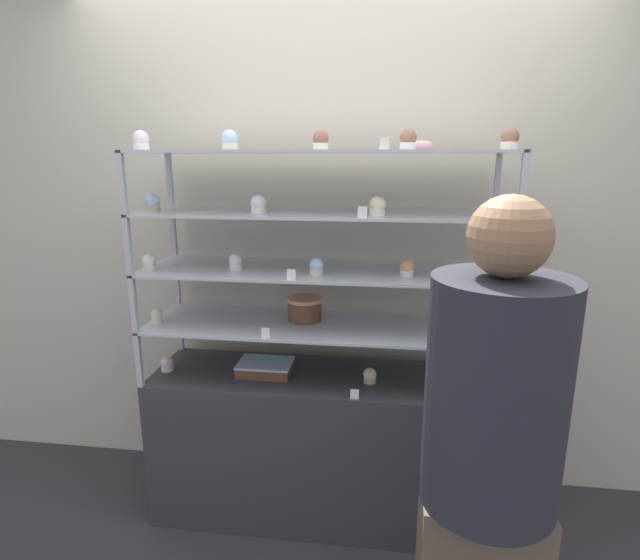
# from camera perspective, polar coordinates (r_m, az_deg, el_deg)

# --- Properties ---
(ground_plane) EXTENTS (20.00, 20.00, 0.00)m
(ground_plane) POSITION_cam_1_polar(r_m,az_deg,el_deg) (2.76, 0.00, -24.62)
(ground_plane) COLOR #2D2D33
(back_wall) EXTENTS (8.00, 0.05, 2.60)m
(back_wall) POSITION_cam_1_polar(r_m,az_deg,el_deg) (2.57, 1.14, 4.54)
(back_wall) COLOR beige
(back_wall) RESTS_ON ground_plane
(display_base) EXTENTS (1.57, 0.47, 0.73)m
(display_base) POSITION_cam_1_polar(r_m,az_deg,el_deg) (2.55, 0.00, -18.23)
(display_base) COLOR #333338
(display_base) RESTS_ON ground_plane
(display_riser_lower) EXTENTS (1.57, 0.47, 0.25)m
(display_riser_lower) POSITION_cam_1_polar(r_m,az_deg,el_deg) (2.28, 0.00, -5.30)
(display_riser_lower) COLOR #B7B7BC
(display_riser_lower) RESTS_ON display_base
(display_riser_middle) EXTENTS (1.57, 0.47, 0.25)m
(display_riser_middle) POSITION_cam_1_polar(r_m,az_deg,el_deg) (2.21, 0.00, 0.94)
(display_riser_middle) COLOR #B7B7BC
(display_riser_middle) RESTS_ON display_riser_lower
(display_riser_upper) EXTENTS (1.57, 0.47, 0.25)m
(display_riser_upper) POSITION_cam_1_polar(r_m,az_deg,el_deg) (2.17, 0.00, 7.51)
(display_riser_upper) COLOR #B7B7BC
(display_riser_upper) RESTS_ON display_riser_middle
(display_riser_top) EXTENTS (1.57, 0.47, 0.25)m
(display_riser_top) POSITION_cam_1_polar(r_m,az_deg,el_deg) (2.16, 0.00, 14.25)
(display_riser_top) COLOR #B7B7BC
(display_riser_top) RESTS_ON display_riser_upper
(layer_cake_centerpiece) EXTENTS (0.16, 0.16, 0.11)m
(layer_cake_centerpiece) POSITION_cam_1_polar(r_m,az_deg,el_deg) (2.31, -1.77, -3.30)
(layer_cake_centerpiece) COLOR brown
(layer_cake_centerpiece) RESTS_ON display_riser_lower
(sheet_cake_frosted) EXTENTS (0.25, 0.18, 0.06)m
(sheet_cake_frosted) POSITION_cam_1_polar(r_m,az_deg,el_deg) (2.40, -6.26, -9.90)
(sheet_cake_frosted) COLOR brown
(sheet_cake_frosted) RESTS_ON display_base
(cupcake_0) EXTENTS (0.06, 0.06, 0.07)m
(cupcake_0) POSITION_cam_1_polar(r_m,az_deg,el_deg) (2.52, -17.06, -9.20)
(cupcake_0) COLOR white
(cupcake_0) RESTS_ON display_base
(cupcake_1) EXTENTS (0.06, 0.06, 0.07)m
(cupcake_1) POSITION_cam_1_polar(r_m,az_deg,el_deg) (2.30, 5.72, -10.85)
(cupcake_1) COLOR #CCB28C
(cupcake_1) RESTS_ON display_base
(cupcake_2) EXTENTS (0.06, 0.06, 0.07)m
(cupcake_2) POSITION_cam_1_polar(r_m,az_deg,el_deg) (2.28, 18.16, -11.79)
(cupcake_2) COLOR beige
(cupcake_2) RESTS_ON display_base
(price_tag_0) EXTENTS (0.04, 0.00, 0.04)m
(price_tag_0) POSITION_cam_1_polar(r_m,az_deg,el_deg) (2.16, 3.97, -12.90)
(price_tag_0) COLOR white
(price_tag_0) RESTS_ON display_base
(cupcake_3) EXTENTS (0.05, 0.05, 0.06)m
(cupcake_3) POSITION_cam_1_polar(r_m,az_deg,el_deg) (2.41, -18.15, -3.91)
(cupcake_3) COLOR white
(cupcake_3) RESTS_ON display_riser_lower
(cupcake_4) EXTENTS (0.05, 0.05, 0.06)m
(cupcake_4) POSITION_cam_1_polar(r_m,az_deg,el_deg) (2.26, 18.66, -5.13)
(cupcake_4) COLOR white
(cupcake_4) RESTS_ON display_riser_lower
(price_tag_1) EXTENTS (0.04, 0.00, 0.04)m
(price_tag_1) POSITION_cam_1_polar(r_m,az_deg,el_deg) (2.11, -6.26, -6.04)
(price_tag_1) COLOR white
(price_tag_1) RESTS_ON display_riser_lower
(cupcake_5) EXTENTS (0.06, 0.06, 0.07)m
(cupcake_5) POSITION_cam_1_polar(r_m,az_deg,el_deg) (2.30, -18.93, 1.90)
(cupcake_5) COLOR beige
(cupcake_5) RESTS_ON display_riser_middle
(cupcake_6) EXTENTS (0.06, 0.06, 0.07)m
(cupcake_6) POSITION_cam_1_polar(r_m,az_deg,el_deg) (2.22, -9.62, 2.03)
(cupcake_6) COLOR white
(cupcake_6) RESTS_ON display_riser_middle
(cupcake_7) EXTENTS (0.06, 0.06, 0.07)m
(cupcake_7) POSITION_cam_1_polar(r_m,az_deg,el_deg) (2.10, -0.48, 1.52)
(cupcake_7) COLOR beige
(cupcake_7) RESTS_ON display_riser_middle
(cupcake_8) EXTENTS (0.06, 0.06, 0.07)m
(cupcake_8) POSITION_cam_1_polar(r_m,az_deg,el_deg) (2.11, 9.90, 1.38)
(cupcake_8) COLOR white
(cupcake_8) RESTS_ON display_riser_middle
(cupcake_9) EXTENTS (0.06, 0.06, 0.07)m
(cupcake_9) POSITION_cam_1_polar(r_m,az_deg,el_deg) (2.11, 19.66, 0.80)
(cupcake_9) COLOR beige
(cupcake_9) RESTS_ON display_riser_middle
(price_tag_2) EXTENTS (0.04, 0.00, 0.04)m
(price_tag_2) POSITION_cam_1_polar(r_m,az_deg,el_deg) (2.01, -3.31, 0.62)
(price_tag_2) COLOR white
(price_tag_2) RESTS_ON display_riser_middle
(cupcake_10) EXTENTS (0.07, 0.07, 0.08)m
(cupcake_10) POSITION_cam_1_polar(r_m,az_deg,el_deg) (2.31, -18.60, 8.39)
(cupcake_10) COLOR #CCB28C
(cupcake_10) RESTS_ON display_riser_upper
(cupcake_11) EXTENTS (0.07, 0.07, 0.08)m
(cupcake_11) POSITION_cam_1_polar(r_m,az_deg,el_deg) (2.11, -7.08, 8.55)
(cupcake_11) COLOR white
(cupcake_11) RESTS_ON display_riser_upper
(cupcake_12) EXTENTS (0.07, 0.07, 0.08)m
(cupcake_12) POSITION_cam_1_polar(r_m,az_deg,el_deg) (2.02, 6.58, 8.32)
(cupcake_12) COLOR white
(cupcake_12) RESTS_ON display_riser_upper
(cupcake_13) EXTENTS (0.07, 0.07, 0.08)m
(cupcake_13) POSITION_cam_1_polar(r_m,az_deg,el_deg) (2.13, 19.37, 7.91)
(cupcake_13) COLOR #CCB28C
(cupcake_13) RESTS_ON display_riser_upper
(price_tag_3) EXTENTS (0.04, 0.00, 0.04)m
(price_tag_3) POSITION_cam_1_polar(r_m,az_deg,el_deg) (1.93, 4.87, 7.73)
(price_tag_3) COLOR white
(price_tag_3) RESTS_ON display_riser_upper
(cupcake_14) EXTENTS (0.07, 0.07, 0.08)m
(cupcake_14) POSITION_cam_1_polar(r_m,az_deg,el_deg) (2.26, -19.79, 14.74)
(cupcake_14) COLOR white
(cupcake_14) RESTS_ON display_riser_top
(cupcake_15) EXTENTS (0.07, 0.07, 0.08)m
(cupcake_15) POSITION_cam_1_polar(r_m,az_deg,el_deg) (2.13, -10.28, 15.42)
(cupcake_15) COLOR beige
(cupcake_15) RESTS_ON display_riser_top
(cupcake_16) EXTENTS (0.07, 0.07, 0.08)m
(cupcake_16) POSITION_cam_1_polar(r_m,az_deg,el_deg) (2.12, 0.07, 15.64)
(cupcake_16) COLOR white
(cupcake_16) RESTS_ON display_riser_top
(cupcake_17) EXTENTS (0.07, 0.07, 0.08)m
(cupcake_17) POSITION_cam_1_polar(r_m,az_deg,el_deg) (2.07, 10.04, 15.48)
(cupcake_17) COLOR white
(cupcake_17) RESTS_ON display_riser_top
(cupcake_18) EXTENTS (0.07, 0.07, 0.08)m
(cupcake_18) POSITION_cam_1_polar(r_m,az_deg,el_deg) (2.07, 20.89, 14.80)
(cupcake_18) COLOR beige
(cupcake_18) RESTS_ON display_riser_top
(price_tag_4) EXTENTS (0.04, 0.00, 0.04)m
(price_tag_4) POSITION_cam_1_polar(r_m,az_deg,el_deg) (1.92, 7.38, 15.24)
(price_tag_4) COLOR white
(price_tag_4) RESTS_ON display_riser_top
(donut_glazed) EXTENTS (0.12, 0.12, 0.04)m
(donut_glazed) POSITION_cam_1_polar(r_m,az_deg,el_deg) (2.20, 11.11, 14.84)
(donut_glazed) COLOR #EFB2BC
(donut_glazed) RESTS_ON display_riser_top
(customer_figure) EXTENTS (0.38, 0.38, 1.63)m
(customer_figure) POSITION_cam_1_polar(r_m,az_deg,el_deg) (1.58, 18.70, -19.25)
(customer_figure) COLOR brown
(customer_figure) RESTS_ON ground_plane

